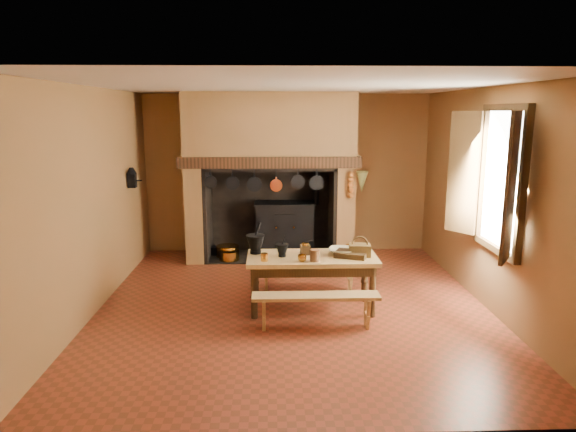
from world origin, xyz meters
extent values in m
plane|color=maroon|center=(0.00, 0.00, 0.00)|extent=(5.50, 5.50, 0.00)
plane|color=silver|center=(0.00, 0.00, 2.80)|extent=(5.50, 5.50, 0.00)
cube|color=brown|center=(0.00, 2.75, 1.40)|extent=(5.00, 0.02, 2.80)
cube|color=brown|center=(-2.50, 0.00, 1.40)|extent=(0.02, 5.50, 2.80)
cube|color=brown|center=(2.50, 0.00, 1.40)|extent=(0.02, 5.50, 2.80)
cube|color=brown|center=(0.00, -2.75, 1.40)|extent=(5.00, 0.02, 2.80)
cube|color=brown|center=(-1.55, 2.30, 1.40)|extent=(0.30, 0.90, 2.80)
cube|color=brown|center=(0.95, 2.30, 1.40)|extent=(0.30, 0.90, 2.80)
cube|color=brown|center=(-0.30, 2.30, 2.20)|extent=(2.20, 0.90, 1.20)
cube|color=#31190D|center=(-0.30, 1.90, 1.69)|extent=(2.95, 0.22, 0.18)
cube|color=black|center=(-0.30, 2.72, 0.80)|extent=(2.20, 0.06, 1.60)
cube|color=black|center=(-0.30, 2.30, 0.01)|extent=(2.20, 0.90, 0.02)
cube|color=black|center=(-0.05, 2.45, 0.45)|extent=(1.00, 0.50, 0.90)
cube|color=black|center=(-0.05, 2.43, 0.92)|extent=(1.04, 0.54, 0.04)
cube|color=black|center=(-0.05, 2.19, 0.55)|extent=(0.35, 0.02, 0.45)
cylinder|color=black|center=(0.50, 2.45, 1.25)|extent=(0.10, 0.10, 0.70)
cylinder|color=#BA7F2A|center=(-0.20, 2.17, 0.55)|extent=(0.03, 0.03, 0.03)
cylinder|color=#BA7F2A|center=(0.10, 2.17, 0.55)|extent=(0.03, 0.03, 0.03)
cylinder|color=#BA7F2A|center=(-1.05, 2.30, 0.10)|extent=(0.40, 0.40, 0.20)
cylinder|color=#BA7F2A|center=(-1.00, 2.05, 0.09)|extent=(0.34, 0.34, 0.18)
cube|color=black|center=(-1.25, 2.40, 0.08)|extent=(0.18, 0.18, 0.16)
cone|color=brown|center=(1.18, 1.79, 1.38)|extent=(0.20, 0.20, 0.35)
cube|color=white|center=(2.48, -0.40, 1.70)|extent=(0.02, 1.00, 1.60)
cube|color=#322210|center=(2.45, -0.40, 2.54)|extent=(0.08, 1.16, 0.08)
cube|color=#322210|center=(2.45, -0.40, 0.86)|extent=(0.08, 1.16, 0.08)
cube|color=#322210|center=(2.25, -1.08, 1.70)|extent=(0.29, 0.39, 1.60)
cube|color=#322210|center=(2.25, 0.28, 1.70)|extent=(0.29, 0.39, 1.60)
cube|color=black|center=(-2.42, 1.55, 1.45)|extent=(0.12, 0.12, 0.22)
cone|color=black|center=(-2.42, 1.55, 1.60)|extent=(0.16, 0.16, 0.10)
cylinder|color=black|center=(-2.33, 1.55, 1.45)|extent=(0.12, 0.02, 0.02)
cube|color=tan|center=(0.23, -0.14, 0.68)|extent=(1.63, 0.72, 0.05)
cube|color=#322210|center=(0.23, -0.14, 0.59)|extent=(1.52, 0.62, 0.13)
cylinder|color=#322210|center=(-0.49, -0.42, 0.33)|extent=(0.08, 0.08, 0.65)
cylinder|color=#322210|center=(0.96, -0.42, 0.33)|extent=(0.08, 0.08, 0.65)
cylinder|color=#322210|center=(-0.49, 0.13, 0.33)|extent=(0.08, 0.08, 0.65)
cylinder|color=#322210|center=(0.96, 0.13, 0.33)|extent=(0.08, 0.08, 0.65)
cube|color=tan|center=(0.23, -0.75, 0.40)|extent=(1.48, 0.26, 0.04)
cube|color=tan|center=(0.23, 0.48, 0.39)|extent=(1.45, 0.25, 0.04)
cylinder|color=black|center=(-0.48, 0.00, 0.73)|extent=(0.14, 0.14, 0.04)
cone|color=black|center=(-0.48, 0.00, 0.85)|extent=(0.24, 0.24, 0.20)
cylinder|color=black|center=(-0.45, 0.00, 1.02)|extent=(0.10, 0.04, 0.20)
cylinder|color=black|center=(-0.14, -0.16, 0.72)|extent=(0.10, 0.10, 0.03)
cone|color=black|center=(-0.14, -0.16, 0.80)|extent=(0.16, 0.16, 0.13)
cylinder|color=black|center=(-0.13, -0.16, 0.92)|extent=(0.07, 0.03, 0.13)
cube|color=#322210|center=(0.15, -0.06, 0.77)|extent=(0.13, 0.13, 0.12)
cylinder|color=#BA7F2A|center=(0.15, -0.06, 0.84)|extent=(0.09, 0.09, 0.03)
cylinder|color=black|center=(0.20, -0.06, 0.88)|extent=(0.10, 0.02, 0.03)
cylinder|color=#BA7F2A|center=(-0.36, -0.34, 0.76)|extent=(0.09, 0.09, 0.10)
cylinder|color=#BA7F2A|center=(0.73, 0.09, 0.75)|extent=(0.09, 0.09, 0.09)
imported|color=beige|center=(0.62, -0.08, 0.75)|extent=(0.39, 0.39, 0.08)
cylinder|color=brown|center=(0.25, -0.38, 0.78)|extent=(0.14, 0.14, 0.15)
cylinder|color=beige|center=(0.87, -0.19, 0.77)|extent=(0.09, 0.09, 0.13)
cube|color=#493316|center=(0.83, -0.16, 0.78)|extent=(0.29, 0.22, 0.15)
torus|color=#493316|center=(0.83, -0.16, 0.86)|extent=(0.22, 0.04, 0.21)
cube|color=#322210|center=(0.72, -0.19, 0.74)|extent=(0.46, 0.40, 0.07)
imported|color=#BA7F2A|center=(0.09, -0.38, 0.75)|extent=(0.11, 0.11, 0.08)
camera|label=1|loc=(-0.26, -6.36, 2.50)|focal=32.00mm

